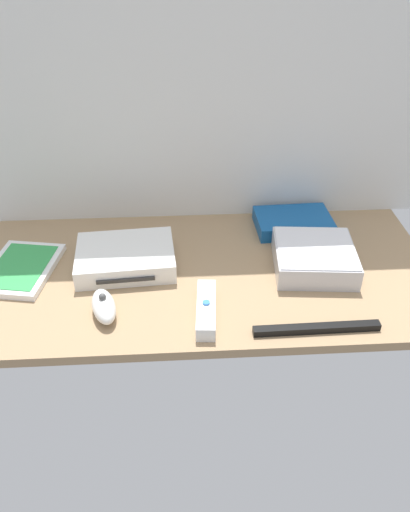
# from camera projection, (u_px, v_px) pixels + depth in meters

# --- Properties ---
(ground_plane) EXTENTS (1.00, 0.48, 0.02)m
(ground_plane) POSITION_uv_depth(u_px,v_px,m) (205.00, 275.00, 1.12)
(ground_plane) COLOR #9E7F5B
(ground_plane) RESTS_ON ground
(back_wall) EXTENTS (1.10, 0.01, 0.64)m
(back_wall) POSITION_uv_depth(u_px,v_px,m) (198.00, 88.00, 1.13)
(back_wall) COLOR silver
(back_wall) RESTS_ON ground
(game_console) EXTENTS (0.22, 0.18, 0.04)m
(game_console) POSITION_uv_depth(u_px,v_px,m) (126.00, 257.00, 1.12)
(game_console) COLOR white
(game_console) RESTS_ON ground_plane
(mini_computer) EXTENTS (0.18, 0.18, 0.05)m
(mini_computer) POSITION_uv_depth(u_px,v_px,m) (315.00, 258.00, 1.11)
(mini_computer) COLOR silver
(mini_computer) RESTS_ON ground_plane
(game_case) EXTENTS (0.17, 0.21, 0.02)m
(game_case) POSITION_uv_depth(u_px,v_px,m) (21.00, 269.00, 1.11)
(game_case) COLOR white
(game_case) RESTS_ON ground_plane
(network_router) EXTENTS (0.18, 0.13, 0.03)m
(network_router) POSITION_uv_depth(u_px,v_px,m) (293.00, 222.00, 1.25)
(network_router) COLOR #145193
(network_router) RESTS_ON ground_plane
(remote_wand) EXTENTS (0.05, 0.15, 0.03)m
(remote_wand) POSITION_uv_depth(u_px,v_px,m) (206.00, 309.00, 0.99)
(remote_wand) COLOR white
(remote_wand) RESTS_ON ground_plane
(remote_nunchuk) EXTENTS (0.07, 0.11, 0.05)m
(remote_nunchuk) POSITION_uv_depth(u_px,v_px,m) (104.00, 306.00, 0.99)
(remote_nunchuk) COLOR white
(remote_nunchuk) RESTS_ON ground_plane
(sensor_bar) EXTENTS (0.24, 0.02, 0.01)m
(sensor_bar) POSITION_uv_depth(u_px,v_px,m) (317.00, 328.00, 0.96)
(sensor_bar) COLOR black
(sensor_bar) RESTS_ON ground_plane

